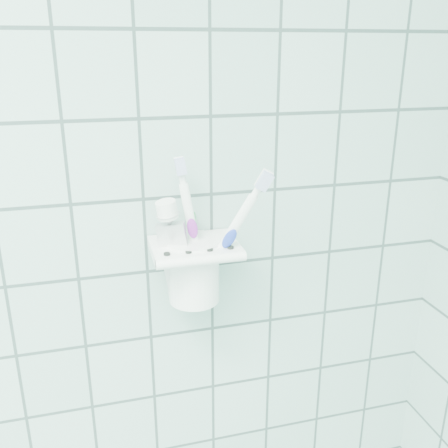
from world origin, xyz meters
The scene contains 6 objects.
holder_bracket centered at (0.67, 1.15, 1.30)m, with size 0.12×0.10×0.04m.
cup centered at (0.67, 1.16, 1.27)m, with size 0.08×0.08×0.10m.
toothbrush_pink centered at (0.68, 1.15, 1.33)m, with size 0.04×0.03×0.21m.
toothbrush_blue centered at (0.66, 1.16, 1.33)m, with size 0.04×0.09×0.21m.
toothbrush_orange centered at (0.66, 1.14, 1.34)m, with size 0.09×0.05×0.21m.
toothpaste_tube centered at (0.65, 1.15, 1.31)m, with size 0.06×0.04×0.16m.
Camera 1 is at (0.54, 0.51, 1.57)m, focal length 40.00 mm.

